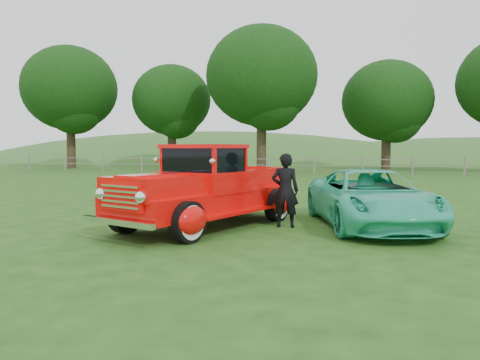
% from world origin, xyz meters
% --- Properties ---
extents(ground, '(140.00, 140.00, 0.00)m').
position_xyz_m(ground, '(0.00, 0.00, 0.00)').
color(ground, '#1D4412').
rests_on(ground, ground).
extents(distant_hills, '(116.00, 60.00, 18.00)m').
position_xyz_m(distant_hills, '(-4.08, 59.46, -4.55)').
color(distant_hills, '#305E22').
rests_on(distant_hills, ground).
extents(fence_line, '(48.00, 0.12, 1.20)m').
position_xyz_m(fence_line, '(0.00, 22.00, 0.60)').
color(fence_line, slate).
rests_on(fence_line, ground).
extents(tree_far_west, '(7.60, 7.60, 9.93)m').
position_xyz_m(tree_far_west, '(-20.00, 26.00, 6.49)').
color(tree_far_west, black).
rests_on(tree_far_west, ground).
extents(tree_mid_west, '(6.40, 6.40, 8.46)m').
position_xyz_m(tree_mid_west, '(-12.00, 28.00, 5.55)').
color(tree_mid_west, black).
rests_on(tree_mid_west, ground).
extents(tree_near_west, '(8.00, 8.00, 10.42)m').
position_xyz_m(tree_near_west, '(-4.00, 25.00, 6.80)').
color(tree_near_west, black).
rests_on(tree_near_west, ground).
extents(tree_near_east, '(6.80, 6.80, 8.33)m').
position_xyz_m(tree_near_east, '(5.00, 29.00, 5.25)').
color(tree_near_east, black).
rests_on(tree_near_east, ground).
extents(red_pickup, '(3.58, 5.27, 1.78)m').
position_xyz_m(red_pickup, '(-1.04, 1.14, 0.80)').
color(red_pickup, black).
rests_on(red_pickup, ground).
extents(teal_sedan, '(3.10, 4.85, 1.25)m').
position_xyz_m(teal_sedan, '(2.42, 1.92, 0.62)').
color(teal_sedan, '#32CA9C').
rests_on(teal_sedan, ground).
extents(man, '(0.60, 0.42, 1.59)m').
position_xyz_m(man, '(0.63, 1.48, 0.80)').
color(man, black).
rests_on(man, ground).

